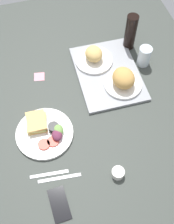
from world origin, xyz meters
TOP-DOWN VIEW (x-y plane):
  - ground_plane at (0.00, 0.00)cm, footprint 190.00×150.00cm
  - serving_tray at (-20.60, 21.18)cm, footprint 45.65×33.89cm
  - bread_plate_near at (-30.89, 16.19)cm, footprint 20.90×20.90cm
  - bread_plate_far at (-10.44, 25.95)cm, footprint 20.07×20.07cm
  - plate_with_salad at (5.40, -18.75)cm, footprint 27.36×27.36cm
  - drinking_glass at (-22.73, 42.51)cm, footprint 6.96×6.96cm
  - soda_bottle at (-37.28, 39.23)cm, footprint 6.40×6.40cm
  - espresso_cup at (34.42, 7.83)cm, footprint 5.60×5.60cm
  - fork at (26.06, -21.17)cm, footprint 3.16×17.05cm
  - knife at (29.06, -17.17)cm, footprint 3.23×19.05cm
  - cell_phone at (39.95, -19.75)cm, footprint 14.72×7.86cm
  - sticky_note at (-29.10, -15.28)cm, footprint 6.55×6.55cm

SIDE VIEW (x-z plane):
  - ground_plane at x=0.00cm, z-range -3.00..0.00cm
  - sticky_note at x=-29.10cm, z-range 0.00..0.12cm
  - fork at x=26.06cm, z-range 0.00..0.50cm
  - knife at x=29.06cm, z-range 0.00..0.50cm
  - cell_phone at x=39.95cm, z-range 0.00..0.80cm
  - serving_tray at x=-20.60cm, z-range 0.00..1.60cm
  - plate_with_salad at x=5.40cm, z-range -0.94..4.46cm
  - espresso_cup at x=34.42cm, z-range 0.00..4.00cm
  - bread_plate_near at x=-30.89cm, z-range 0.33..9.11cm
  - drinking_glass at x=-22.73cm, z-range 0.00..11.52cm
  - bread_plate_far at x=-10.44cm, z-range 0.76..11.08cm
  - soda_bottle at x=-37.28cm, z-range 0.00..21.52cm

